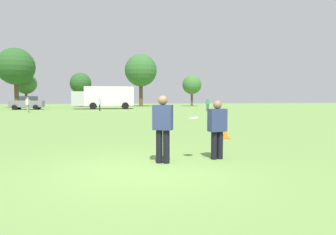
{
  "coord_description": "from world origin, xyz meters",
  "views": [
    {
      "loc": [
        -0.77,
        -6.56,
        1.62
      ],
      "look_at": [
        0.98,
        2.26,
        1.03
      ],
      "focal_mm": 32.22,
      "sensor_mm": 36.0,
      "label": 1
    }
  ],
  "objects": [
    {
      "name": "tree_east_birch",
      "position": [
        -5.48,
        47.79,
        4.08
      ],
      "size": [
        3.65,
        3.65,
        5.93
      ],
      "color": "brown",
      "rests_on": "ground"
    },
    {
      "name": "tree_east_oak",
      "position": [
        5.13,
        49.03,
        6.59
      ],
      "size": [
        5.89,
        5.89,
        9.58
      ],
      "color": "brown",
      "rests_on": "ground"
    },
    {
      "name": "bystander_field_marshal",
      "position": [
        -1.85,
        31.27,
        0.86
      ],
      "size": [
        0.31,
        0.46,
        1.53
      ],
      "color": "#1E234C",
      "rests_on": "ground"
    },
    {
      "name": "ground_plane",
      "position": [
        0.0,
        0.0,
        0.0
      ],
      "size": [
        148.75,
        148.75,
        0.0
      ],
      "primitive_type": "plane",
      "color": "#6B9347"
    },
    {
      "name": "bystander_sideline_watcher",
      "position": [
        -9.48,
        28.87,
        0.94
      ],
      "size": [
        0.32,
        0.49,
        1.67
      ],
      "color": "gray",
      "rests_on": "ground"
    },
    {
      "name": "player_defender",
      "position": [
        2.03,
        0.91,
        0.87
      ],
      "size": [
        0.49,
        0.33,
        1.55
      ],
      "color": "black",
      "rests_on": "ground"
    },
    {
      "name": "traffic_cone",
      "position": [
        3.75,
        4.58,
        0.23
      ],
      "size": [
        0.32,
        0.32,
        0.48
      ],
      "color": "#D8590C",
      "rests_on": "ground"
    },
    {
      "name": "player_thrower",
      "position": [
        0.54,
        0.7,
        0.94
      ],
      "size": [
        0.54,
        0.44,
        1.67
      ],
      "color": "black",
      "rests_on": "ground"
    },
    {
      "name": "parked_car_center",
      "position": [
        -11.59,
        37.24,
        0.92
      ],
      "size": [
        4.2,
        2.23,
        1.82
      ],
      "color": "slate",
      "rests_on": "ground"
    },
    {
      "name": "box_truck",
      "position": [
        -1.29,
        37.38,
        1.75
      ],
      "size": [
        8.51,
        3.03,
        3.18
      ],
      "color": "white",
      "rests_on": "ground"
    },
    {
      "name": "tree_far_east_pine",
      "position": [
        14.76,
        48.71,
        4.05
      ],
      "size": [
        3.62,
        3.62,
        5.88
      ],
      "color": "brown",
      "rests_on": "ground"
    },
    {
      "name": "tree_center_elm",
      "position": [
        -14.64,
        49.0,
        4.04
      ],
      "size": [
        3.61,
        3.61,
        5.87
      ],
      "color": "brown",
      "rests_on": "ground"
    },
    {
      "name": "tree_west_maple",
      "position": [
        -14.99,
        44.78,
        6.46
      ],
      "size": [
        5.78,
        5.78,
        9.4
      ],
      "color": "brown",
      "rests_on": "ground"
    },
    {
      "name": "bystander_far_jogger",
      "position": [
        11.05,
        28.35,
        0.87
      ],
      "size": [
        0.45,
        0.3,
        1.54
      ],
      "color": "#4C4C51",
      "rests_on": "ground"
    },
    {
      "name": "frisbee",
      "position": [
        1.39,
        0.94,
        1.1
      ],
      "size": [
        0.27,
        0.27,
        0.06
      ],
      "color": "white"
    }
  ]
}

